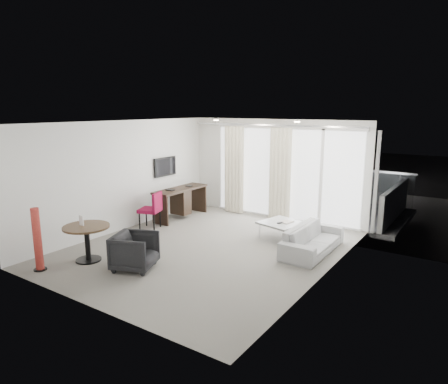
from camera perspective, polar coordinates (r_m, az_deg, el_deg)
The scene contains 28 objects.
floor at distance 8.45m, azimuth -2.29°, elevation -8.03°, with size 5.00×6.00×0.00m, color slate.
ceiling at distance 7.94m, azimuth -2.45°, elevation 9.89°, with size 5.00×6.00×0.00m, color white.
wall_left at distance 9.76m, azimuth -14.31°, elevation 2.23°, with size 0.00×6.00×2.60m, color silver.
wall_right at distance 6.95m, azimuth 14.53°, elevation -1.61°, with size 0.00×6.00×2.60m, color silver.
wall_front at distance 6.01m, azimuth -19.53°, elevation -4.04°, with size 5.00×0.00×2.60m, color silver.
window_panel at distance 10.50m, azimuth 8.64°, elevation 2.58°, with size 4.00×0.02×2.38m, color white, non-canonical shape.
window_frame at distance 10.49m, azimuth 8.61°, elevation 2.57°, with size 4.10×0.06×2.44m, color white, non-canonical shape.
curtain_left at distance 11.05m, azimuth 1.46°, elevation 3.18°, with size 0.60×0.20×2.38m, color beige, non-canonical shape.
curtain_right at distance 10.38m, azimuth 8.00°, elevation 2.49°, with size 0.60×0.20×2.38m, color beige, non-canonical shape.
curtain_track at distance 10.36m, azimuth 6.95°, elevation 9.46°, with size 4.80×0.04×0.04m, color #B2B2B7, non-canonical shape.
downlight_a at distance 9.77m, azimuth -1.14°, elevation 10.22°, with size 0.12×0.12×0.02m, color #FFE0B2.
downlight_b at distance 8.74m, azimuth 10.40°, elevation 9.83°, with size 0.12×0.12×0.02m, color #FFE0B2.
desk at distance 10.68m, azimuth -6.21°, elevation -1.58°, with size 0.53×1.70×0.80m, color black, non-canonical shape.
tv at distance 10.73m, azimuth -8.41°, elevation 3.60°, with size 0.05×0.80×0.50m, color black, non-canonical shape.
desk_chair at distance 9.80m, azimuth -10.57°, elevation -2.62°, with size 0.50×0.46×0.91m, color maroon, non-canonical shape.
round_table at distance 8.11m, azimuth -18.92°, elevation -6.95°, with size 0.87×0.87×0.69m, color #402B19, non-canonical shape.
menu_card at distance 8.06m, azimuth -19.67°, elevation -4.34°, with size 0.11×0.02×0.20m, color white, non-canonical shape.
red_lamp at distance 7.91m, azimuth -25.11°, elevation -6.17°, with size 0.23×0.23×1.16m, color maroon.
tub_armchair at distance 7.49m, azimuth -12.62°, elevation -8.26°, with size 0.71×0.73×0.67m, color black.
coffee_table at distance 9.09m, azimuth 8.20°, elevation -5.43°, with size 0.84×0.84×0.38m, color gray, non-canonical shape.
remote at distance 8.96m, azimuth 8.04°, elevation -4.53°, with size 0.04×0.14×0.02m, color black, non-canonical shape.
magazine at distance 9.06m, azimuth 8.90°, elevation -4.38°, with size 0.21×0.27×0.02m, color gray, non-canonical shape.
sofa at distance 8.35m, azimuth 12.58°, elevation -6.59°, with size 1.84×0.72×0.54m, color #9B9B9B.
terrace_slab at distance 12.12m, azimuth 11.53°, elevation -2.36°, with size 5.60×3.00×0.12m, color #4D4D50.
rattan_chair_a at distance 11.50m, azimuth 14.45°, elevation -0.85°, with size 0.56×0.56×0.82m, color brown, non-canonical shape.
rattan_chair_b at distance 11.42m, azimuth 16.59°, elevation -0.92°, with size 0.60×0.60×0.88m, color brown, non-canonical shape.
rattan_table at distance 10.70m, azimuth 16.31°, elevation -2.92°, with size 0.46×0.46×0.46m, color brown, non-canonical shape.
balustrade at distance 13.33m, azimuth 14.02°, elevation 1.28°, with size 5.50×0.06×1.05m, color #B2B2B7, non-canonical shape.
Camera 1 is at (4.69, -6.40, 2.88)m, focal length 32.00 mm.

